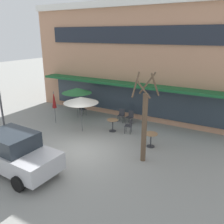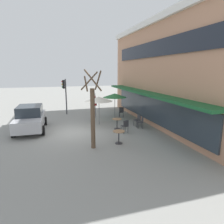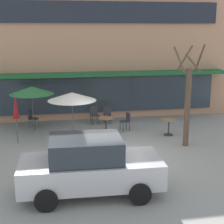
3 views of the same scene
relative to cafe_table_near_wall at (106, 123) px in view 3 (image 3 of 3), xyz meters
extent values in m
plane|color=gray|center=(-0.10, -3.19, -0.52)|extent=(80.00, 80.00, 0.00)
cube|color=tan|center=(-0.10, 6.81, 3.44)|extent=(16.69, 8.00, 7.91)
cube|color=#19592D|center=(-0.10, 2.26, 2.03)|extent=(14.19, 1.10, 0.16)
cube|color=#1E232D|center=(-0.10, 2.75, 5.18)|extent=(13.36, 0.10, 1.10)
cube|color=#2D3842|center=(-0.10, 2.75, 0.83)|extent=(13.36, 0.10, 1.90)
cylinder|color=#333338|center=(0.00, 0.00, -0.50)|extent=(0.44, 0.44, 0.03)
cylinder|color=#333338|center=(0.00, 0.00, -0.14)|extent=(0.07, 0.07, 0.70)
cylinder|color=#99704C|center=(0.00, 0.00, 0.23)|extent=(0.70, 0.70, 0.03)
cylinder|color=#333338|center=(2.83, -0.82, -0.50)|extent=(0.44, 0.44, 0.03)
cylinder|color=#333338|center=(2.83, -0.82, -0.14)|extent=(0.07, 0.07, 0.70)
cylinder|color=#99704C|center=(2.83, -0.82, 0.23)|extent=(0.70, 0.70, 0.03)
cylinder|color=#4C4C51|center=(-1.63, -0.95, 0.58)|extent=(0.04, 0.04, 2.20)
cone|color=silver|center=(-1.63, -0.95, 1.51)|extent=(2.10, 2.10, 0.35)
cylinder|color=#4C4C51|center=(-4.02, -0.75, 0.58)|extent=(0.04, 0.04, 2.20)
cone|color=maroon|center=(-4.02, -0.75, 1.13)|extent=(0.28, 0.28, 1.10)
cylinder|color=#4C4C51|center=(-3.41, 0.90, 0.58)|extent=(0.04, 0.04, 2.20)
cone|color=#286B38|center=(-3.41, 0.90, 1.51)|extent=(2.10, 2.10, 0.35)
cylinder|color=#333338|center=(0.47, 1.46, -0.29)|extent=(0.04, 0.04, 0.45)
cylinder|color=#333338|center=(0.14, 1.53, -0.29)|extent=(0.04, 0.04, 0.45)
cylinder|color=#333338|center=(0.54, 1.80, -0.29)|extent=(0.04, 0.04, 0.45)
cylinder|color=#333338|center=(0.20, 1.86, -0.29)|extent=(0.04, 0.04, 0.45)
cube|color=#333338|center=(0.34, 1.66, -0.05)|extent=(0.47, 0.47, 0.04)
cube|color=#333338|center=(0.37, 1.84, 0.17)|extent=(0.40, 0.12, 0.40)
cylinder|color=#333338|center=(-3.21, 1.62, -0.29)|extent=(0.04, 0.04, 0.45)
cylinder|color=#333338|center=(-3.35, 1.30, -0.29)|extent=(0.04, 0.04, 0.45)
cylinder|color=#333338|center=(-3.52, 1.75, -0.29)|extent=(0.04, 0.04, 0.45)
cylinder|color=#333338|center=(-3.66, 1.44, -0.29)|extent=(0.04, 0.04, 0.45)
cube|color=#333338|center=(-3.43, 1.53, -0.05)|extent=(0.53, 0.53, 0.04)
cube|color=#333338|center=(-3.60, 1.60, 0.17)|extent=(0.20, 0.38, 0.40)
cylinder|color=#333338|center=(0.84, 0.02, -0.29)|extent=(0.04, 0.04, 0.45)
cylinder|color=#333338|center=(0.76, 0.35, -0.29)|extent=(0.04, 0.04, 0.45)
cylinder|color=#333338|center=(1.17, 0.10, -0.29)|extent=(0.04, 0.04, 0.45)
cylinder|color=#333338|center=(1.09, 0.43, -0.29)|extent=(0.04, 0.04, 0.45)
cube|color=#333338|center=(0.96, 0.23, -0.05)|extent=(0.48, 0.48, 0.04)
cube|color=#333338|center=(1.14, 0.27, 0.17)|extent=(0.13, 0.40, 0.40)
cylinder|color=#333338|center=(-0.12, 1.57, -0.29)|extent=(0.04, 0.04, 0.45)
cylinder|color=#333338|center=(-0.45, 1.51, -0.29)|extent=(0.04, 0.04, 0.45)
cylinder|color=#333338|center=(-0.18, 1.91, -0.29)|extent=(0.04, 0.04, 0.45)
cylinder|color=#333338|center=(-0.51, 1.85, -0.29)|extent=(0.04, 0.04, 0.45)
cube|color=#333338|center=(-0.31, 1.71, -0.05)|extent=(0.47, 0.47, 0.04)
cube|color=#333338|center=(-0.35, 1.89, 0.17)|extent=(0.40, 0.11, 0.40)
cube|color=#B7B7BC|center=(-1.42, -5.99, 0.18)|extent=(4.26, 1.93, 0.76)
cube|color=#232B33|center=(-1.57, -5.99, 0.90)|extent=(2.15, 1.67, 0.68)
cylinder|color=black|center=(-0.09, -5.13, -0.20)|extent=(0.65, 0.24, 0.64)
cylinder|color=black|center=(-0.15, -6.93, -0.20)|extent=(0.65, 0.24, 0.64)
cylinder|color=black|center=(-2.69, -5.05, -0.20)|extent=(0.65, 0.24, 0.64)
cylinder|color=black|center=(-2.75, -6.85, -0.20)|extent=(0.65, 0.24, 0.64)
cylinder|color=brown|center=(3.05, -2.37, 1.13)|extent=(0.24, 0.24, 3.28)
cylinder|color=brown|center=(3.47, -2.40, 3.20)|extent=(0.14, 0.90, 1.12)
cylinder|color=brown|center=(2.97, -2.04, 3.16)|extent=(0.75, 0.25, 1.04)
cylinder|color=brown|center=(2.59, -2.44, 3.14)|extent=(0.21, 1.00, 1.00)
cylinder|color=brown|center=(3.06, -2.70, 3.02)|extent=(0.71, 0.10, 0.77)
camera|label=1|loc=(6.84, -11.81, 5.24)|focal=38.00mm
camera|label=2|loc=(13.32, -4.37, 3.71)|focal=32.00mm
camera|label=3|loc=(-2.48, -15.50, 4.32)|focal=55.00mm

